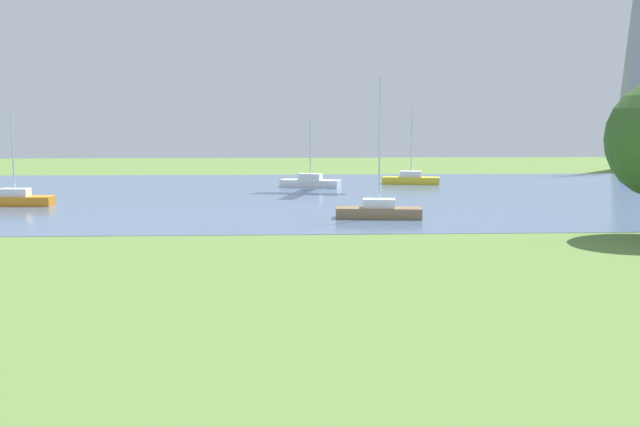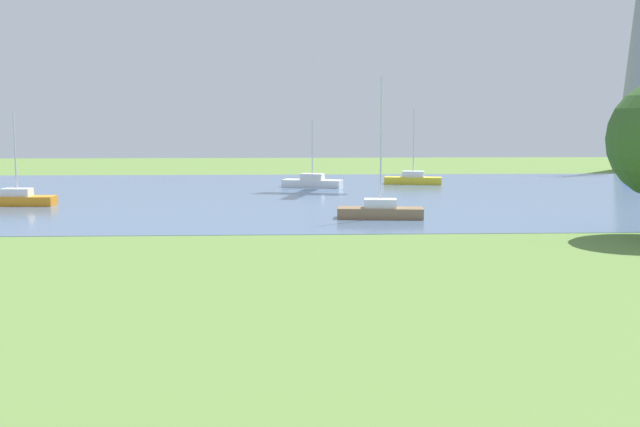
# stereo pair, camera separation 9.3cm
# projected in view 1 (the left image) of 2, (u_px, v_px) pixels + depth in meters

# --- Properties ---
(ground_plane) EXTENTS (160.00, 160.00, 0.00)m
(ground_plane) POSITION_uv_depth(u_px,v_px,m) (353.00, 265.00, 30.78)
(ground_plane) COLOR olive
(water_surface) EXTENTS (140.00, 40.00, 0.02)m
(water_surface) POSITION_uv_depth(u_px,v_px,m) (320.00, 194.00, 58.54)
(water_surface) COLOR slate
(water_surface) RESTS_ON ground
(sailboat_brown) EXTENTS (4.94, 2.02, 7.91)m
(sailboat_brown) POSITION_uv_depth(u_px,v_px,m) (379.00, 210.00, 44.75)
(sailboat_brown) COLOR brown
(sailboat_brown) RESTS_ON water_surface
(sailboat_yellow) EXTENTS (5.00, 2.42, 6.32)m
(sailboat_yellow) POSITION_uv_depth(u_px,v_px,m) (411.00, 179.00, 67.31)
(sailboat_yellow) COLOR yellow
(sailboat_yellow) RESTS_ON water_surface
(sailboat_white) EXTENTS (5.03, 2.88, 5.44)m
(sailboat_white) POSITION_uv_depth(u_px,v_px,m) (310.00, 182.00, 64.34)
(sailboat_white) COLOR white
(sailboat_white) RESTS_ON water_surface
(sailboat_orange) EXTENTS (4.86, 1.69, 5.95)m
(sailboat_orange) POSITION_uv_depth(u_px,v_px,m) (15.00, 199.00, 51.13)
(sailboat_orange) COLOR orange
(sailboat_orange) RESTS_ON water_surface
(electricity_pylon) EXTENTS (6.40, 4.40, 27.06)m
(electricity_pylon) POSITION_uv_depth(u_px,v_px,m) (638.00, 42.00, 83.63)
(electricity_pylon) COLOR gray
(electricity_pylon) RESTS_ON ground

